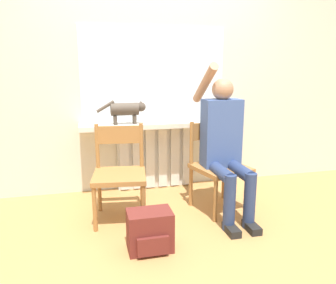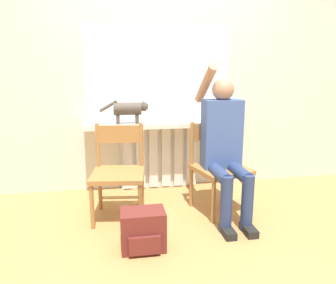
# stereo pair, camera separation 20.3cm
# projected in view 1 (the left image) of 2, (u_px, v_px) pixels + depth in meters

# --- Properties ---
(ground_plane) EXTENTS (12.00, 12.00, 0.00)m
(ground_plane) POSITION_uv_depth(u_px,v_px,m) (185.00, 236.00, 2.61)
(ground_plane) COLOR #B27F47
(wall_with_window) EXTENTS (7.00, 0.06, 2.70)m
(wall_with_window) POSITION_uv_depth(u_px,v_px,m) (154.00, 64.00, 3.48)
(wall_with_window) COLOR beige
(wall_with_window) RESTS_ON ground_plane
(radiator) EXTENTS (0.84, 0.08, 0.71)m
(radiator) POSITION_uv_depth(u_px,v_px,m) (156.00, 157.00, 3.62)
(radiator) COLOR silver
(radiator) RESTS_ON ground_plane
(windowsill) EXTENTS (1.60, 0.30, 0.05)m
(windowsill) POSITION_uv_depth(u_px,v_px,m) (158.00, 124.00, 3.44)
(windowsill) COLOR silver
(windowsill) RESTS_ON radiator
(window_glass) EXTENTS (1.54, 0.01, 0.98)m
(window_glass) POSITION_uv_depth(u_px,v_px,m) (154.00, 74.00, 3.47)
(window_glass) COLOR white
(window_glass) RESTS_ON windowsill
(chair_left) EXTENTS (0.50, 0.50, 0.83)m
(chair_left) POSITION_uv_depth(u_px,v_px,m) (120.00, 172.00, 2.86)
(chair_left) COLOR #9E6B38
(chair_left) RESTS_ON ground_plane
(chair_right) EXTENTS (0.55, 0.55, 0.83)m
(chair_right) POSITION_uv_depth(u_px,v_px,m) (218.00, 164.00, 3.07)
(chair_right) COLOR #9E6B38
(chair_right) RESTS_ON ground_plane
(person) EXTENTS (0.36, 0.98, 1.36)m
(person) POSITION_uv_depth(u_px,v_px,m) (225.00, 142.00, 2.92)
(person) COLOR navy
(person) RESTS_ON ground_plane
(cat) EXTENTS (0.50, 0.13, 0.24)m
(cat) POSITION_uv_depth(u_px,v_px,m) (127.00, 109.00, 3.28)
(cat) COLOR #4C4238
(cat) RESTS_ON windowsill
(backpack) EXTENTS (0.32, 0.24, 0.30)m
(backpack) POSITION_uv_depth(u_px,v_px,m) (150.00, 231.00, 2.39)
(backpack) COLOR maroon
(backpack) RESTS_ON ground_plane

